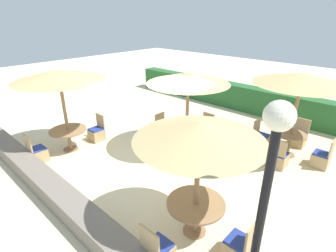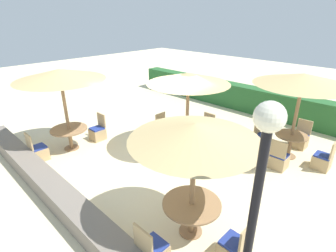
{
  "view_description": "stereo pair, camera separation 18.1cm",
  "coord_description": "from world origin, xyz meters",
  "px_view_note": "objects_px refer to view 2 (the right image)",
  "views": [
    {
      "loc": [
        5.16,
        -4.96,
        4.18
      ],
      "look_at": [
        0.0,
        0.6,
        0.9
      ],
      "focal_mm": 28.0,
      "sensor_mm": 36.0,
      "label": 1
    },
    {
      "loc": [
        5.29,
        -4.84,
        4.18
      ],
      "look_at": [
        0.0,
        0.6,
        0.9
      ],
      "focal_mm": 28.0,
      "sensor_mm": 36.0,
      "label": 2
    }
  ],
  "objects_px": {
    "patio_chair_front_left_south": "(38,152)",
    "patio_chair_front_right_east": "(234,249)",
    "patio_chair_center_east": "(210,153)",
    "round_table_front_left": "(69,132)",
    "patio_chair_back_right_west": "(261,140)",
    "round_table_front_right": "(192,209)",
    "patio_chair_front_left_north": "(98,132)",
    "parasol_front_right": "(195,132)",
    "parasol_center": "(188,79)",
    "round_table_back_right": "(291,140)",
    "patio_chair_back_right_east": "(322,161)",
    "patio_chair_center_north": "(205,132)",
    "patio_chair_back_right_north": "(300,140)",
    "parasol_front_left": "(60,75)",
    "patio_chair_back_right_south": "(279,160)",
    "patio_chair_front_right_south": "(152,252)",
    "parasol_back_right": "(303,80)",
    "round_table_center": "(187,133)",
    "lamp_post": "(260,178)",
    "patio_chair_center_west": "(164,132)"
  },
  "relations": [
    {
      "from": "round_table_front_left",
      "to": "parasol_back_right",
      "type": "bearing_deg",
      "value": 39.89
    },
    {
      "from": "parasol_front_left",
      "to": "patio_chair_center_east",
      "type": "bearing_deg",
      "value": 34.47
    },
    {
      "from": "lamp_post",
      "to": "parasol_front_left",
      "type": "bearing_deg",
      "value": 174.53
    },
    {
      "from": "patio_chair_back_right_north",
      "to": "patio_chair_front_right_east",
      "type": "height_order",
      "value": "same"
    },
    {
      "from": "round_table_back_right",
      "to": "parasol_front_right",
      "type": "xyz_separation_m",
      "value": [
        -0.21,
        -4.56,
        1.71
      ]
    },
    {
      "from": "parasol_front_left",
      "to": "patio_chair_front_left_north",
      "type": "xyz_separation_m",
      "value": [
        0.03,
        1.01,
        -2.22
      ]
    },
    {
      "from": "patio_chair_back_right_south",
      "to": "parasol_front_right",
      "type": "relative_size",
      "value": 0.38
    },
    {
      "from": "patio_chair_front_left_south",
      "to": "patio_chair_front_right_east",
      "type": "distance_m",
      "value": 6.3
    },
    {
      "from": "parasol_back_right",
      "to": "patio_chair_center_east",
      "type": "relative_size",
      "value": 2.94
    },
    {
      "from": "patio_chair_back_right_south",
      "to": "parasol_center",
      "type": "distance_m",
      "value": 3.55
    },
    {
      "from": "patio_chair_center_west",
      "to": "patio_chair_front_right_south",
      "type": "relative_size",
      "value": 1.0
    },
    {
      "from": "parasol_center",
      "to": "patio_chair_center_east",
      "type": "height_order",
      "value": "parasol_center"
    },
    {
      "from": "patio_chair_center_east",
      "to": "round_table_front_left",
      "type": "bearing_deg",
      "value": 124.47
    },
    {
      "from": "parasol_front_right",
      "to": "patio_chair_front_right_east",
      "type": "distance_m",
      "value": 2.25
    },
    {
      "from": "round_table_front_right",
      "to": "patio_chair_front_left_north",
      "type": "bearing_deg",
      "value": 168.56
    },
    {
      "from": "parasol_front_right",
      "to": "parasol_center",
      "type": "bearing_deg",
      "value": 132.01
    },
    {
      "from": "round_table_front_right",
      "to": "patio_chair_front_right_south",
      "type": "xyz_separation_m",
      "value": [
        -0.02,
        -1.06,
        -0.34
      ]
    },
    {
      "from": "patio_chair_back_right_north",
      "to": "patio_chair_front_left_north",
      "type": "relative_size",
      "value": 1.0
    },
    {
      "from": "patio_chair_front_right_south",
      "to": "parasol_center",
      "type": "bearing_deg",
      "value": 122.62
    },
    {
      "from": "patio_chair_back_right_south",
      "to": "parasol_front_left",
      "type": "height_order",
      "value": "parasol_front_left"
    },
    {
      "from": "parasol_back_right",
      "to": "parasol_center",
      "type": "distance_m",
      "value": 3.23
    },
    {
      "from": "patio_chair_back_right_south",
      "to": "parasol_front_right",
      "type": "xyz_separation_m",
      "value": [
        -0.26,
        -3.67,
        2.01
      ]
    },
    {
      "from": "patio_chair_back_right_west",
      "to": "patio_chair_center_east",
      "type": "height_order",
      "value": "same"
    },
    {
      "from": "patio_chair_center_north",
      "to": "patio_chair_front_right_east",
      "type": "distance_m",
      "value": 5.06
    },
    {
      "from": "patio_chair_front_right_south",
      "to": "round_table_back_right",
      "type": "bearing_deg",
      "value": 87.65
    },
    {
      "from": "parasol_front_right",
      "to": "round_table_front_right",
      "type": "relative_size",
      "value": 2.09
    },
    {
      "from": "patio_chair_back_right_east",
      "to": "parasol_center",
      "type": "relative_size",
      "value": 0.36
    },
    {
      "from": "patio_chair_back_right_south",
      "to": "round_table_front_left",
      "type": "xyz_separation_m",
      "value": [
        -5.46,
        -3.64,
        0.33
      ]
    },
    {
      "from": "patio_chair_back_right_south",
      "to": "patio_chair_back_right_west",
      "type": "distance_m",
      "value": 1.28
    },
    {
      "from": "patio_chair_front_right_east",
      "to": "patio_chair_front_left_south",
      "type": "bearing_deg",
      "value": 99.44
    },
    {
      "from": "round_table_back_right",
      "to": "patio_chair_back_right_north",
      "type": "xyz_separation_m",
      "value": [
        0.02,
        0.9,
        -0.31
      ]
    },
    {
      "from": "parasol_front_right",
      "to": "patio_chair_front_left_south",
      "type": "bearing_deg",
      "value": -169.02
    },
    {
      "from": "patio_chair_back_right_south",
      "to": "patio_chair_front_left_south",
      "type": "distance_m",
      "value": 7.21
    },
    {
      "from": "patio_chair_center_west",
      "to": "round_table_front_right",
      "type": "bearing_deg",
      "value": 52.05
    },
    {
      "from": "patio_chair_back_right_north",
      "to": "parasol_front_left",
      "type": "relative_size",
      "value": 0.35
    },
    {
      "from": "lamp_post",
      "to": "round_table_center",
      "type": "relative_size",
      "value": 2.95
    },
    {
      "from": "patio_chair_back_right_west",
      "to": "patio_chair_front_left_south",
      "type": "distance_m",
      "value": 7.16
    },
    {
      "from": "patio_chair_center_east",
      "to": "patio_chair_back_right_west",
      "type": "bearing_deg",
      "value": -21.06
    },
    {
      "from": "patio_chair_center_north",
      "to": "lamp_post",
      "type": "bearing_deg",
      "value": 131.94
    },
    {
      "from": "round_table_center",
      "to": "parasol_front_right",
      "type": "height_order",
      "value": "parasol_front_right"
    },
    {
      "from": "patio_chair_center_north",
      "to": "patio_chair_back_right_west",
      "type": "bearing_deg",
      "value": -156.01
    },
    {
      "from": "patio_chair_center_north",
      "to": "parasol_front_left",
      "type": "distance_m",
      "value": 5.14
    },
    {
      "from": "round_table_back_right",
      "to": "patio_chair_back_right_south",
      "type": "relative_size",
      "value": 1.03
    },
    {
      "from": "parasol_back_right",
      "to": "patio_chair_front_left_north",
      "type": "bearing_deg",
      "value": -146.86
    },
    {
      "from": "round_table_center",
      "to": "patio_chair_center_north",
      "type": "bearing_deg",
      "value": 91.12
    },
    {
      "from": "lamp_post",
      "to": "patio_chair_back_right_west",
      "type": "distance_m",
      "value": 5.95
    },
    {
      "from": "round_table_back_right",
      "to": "patio_chair_back_right_east",
      "type": "height_order",
      "value": "patio_chair_back_right_east"
    },
    {
      "from": "patio_chair_back_right_east",
      "to": "patio_chair_center_east",
      "type": "relative_size",
      "value": 1.0
    },
    {
      "from": "patio_chair_back_right_east",
      "to": "patio_chair_front_right_east",
      "type": "bearing_deg",
      "value": 177.58
    },
    {
      "from": "patio_chair_back_right_south",
      "to": "round_table_front_left",
      "type": "distance_m",
      "value": 6.57
    }
  ]
}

